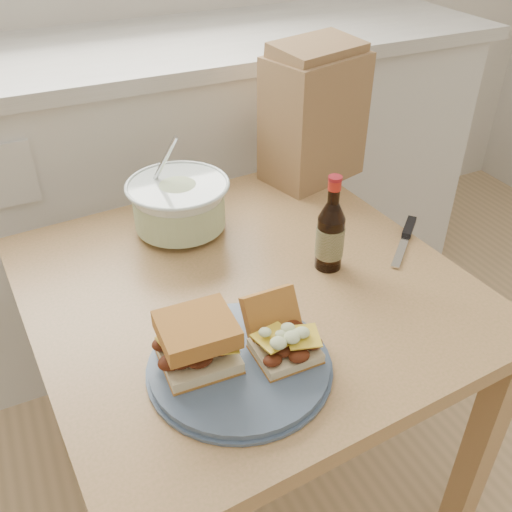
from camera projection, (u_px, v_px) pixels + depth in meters
name	position (u px, v px, depth m)	size (l,w,h in m)	color
cabinet_run	(112.00, 196.00, 1.85)	(2.50, 0.64, 0.94)	white
dining_table	(247.00, 320.00, 1.19)	(0.87, 0.87, 0.68)	tan
plate	(240.00, 365.00, 0.93)	(0.30, 0.30, 0.02)	#495B75
sandwich_left	(198.00, 342.00, 0.90)	(0.12, 0.11, 0.09)	beige
sandwich_right	(281.00, 334.00, 0.94)	(0.10, 0.14, 0.08)	beige
coleslaw_bowl	(179.00, 207.00, 1.26)	(0.23, 0.23, 0.23)	white
beer_bottle	(330.00, 234.00, 1.13)	(0.06, 0.06, 0.21)	black
knife	(407.00, 233.00, 1.27)	(0.16, 0.15, 0.01)	silver
paper_bag	(314.00, 119.00, 1.42)	(0.24, 0.16, 0.31)	#9D714C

